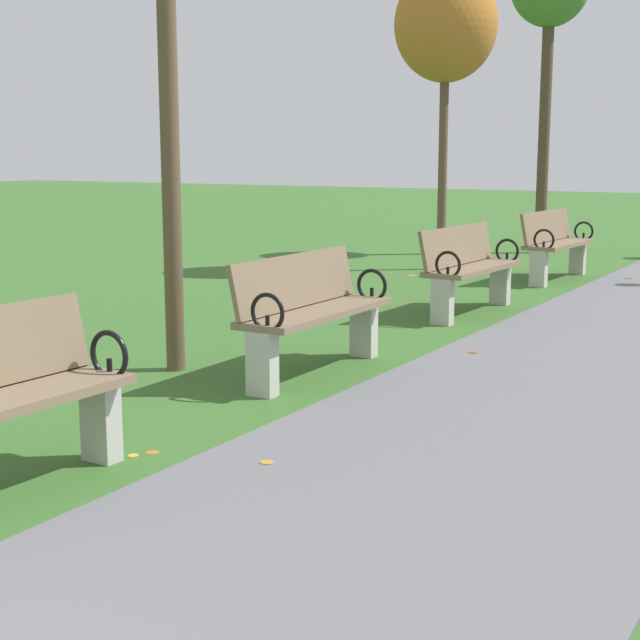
{
  "coord_description": "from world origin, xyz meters",
  "views": [
    {
      "loc": [
        3.1,
        0.04,
        1.65
      ],
      "look_at": [
        -0.05,
        5.37,
        0.55
      ],
      "focal_mm": 53.09,
      "sensor_mm": 36.0,
      "label": 1
    }
  ],
  "objects_px": {
    "park_bench_4": "(469,267)",
    "tree_3": "(446,26)",
    "park_bench_3": "(311,310)",
    "park_bench_5": "(556,243)"
  },
  "relations": [
    {
      "from": "park_bench_5",
      "to": "tree_3",
      "type": "xyz_separation_m",
      "value": [
        -1.75,
        0.31,
        2.86
      ]
    },
    {
      "from": "park_bench_4",
      "to": "tree_3",
      "type": "xyz_separation_m",
      "value": [
        -1.75,
        3.32,
        2.86
      ]
    },
    {
      "from": "park_bench_4",
      "to": "park_bench_5",
      "type": "height_order",
      "value": "same"
    },
    {
      "from": "park_bench_5",
      "to": "tree_3",
      "type": "distance_m",
      "value": 3.37
    },
    {
      "from": "park_bench_4",
      "to": "park_bench_5",
      "type": "bearing_deg",
      "value": 90.0
    },
    {
      "from": "park_bench_3",
      "to": "tree_3",
      "type": "height_order",
      "value": "tree_3"
    },
    {
      "from": "park_bench_3",
      "to": "park_bench_4",
      "type": "distance_m",
      "value": 3.14
    },
    {
      "from": "tree_3",
      "to": "park_bench_5",
      "type": "bearing_deg",
      "value": -10.11
    },
    {
      "from": "park_bench_5",
      "to": "park_bench_4",
      "type": "bearing_deg",
      "value": -90.0
    },
    {
      "from": "park_bench_3",
      "to": "park_bench_5",
      "type": "xyz_separation_m",
      "value": [
        0.0,
        6.15,
        0.0
      ]
    }
  ]
}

